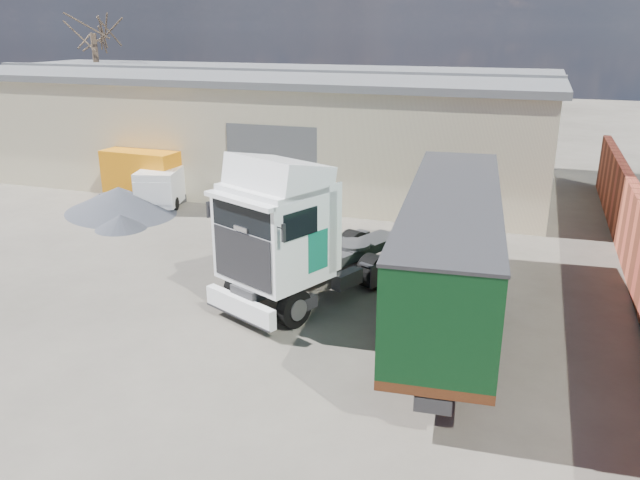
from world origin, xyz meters
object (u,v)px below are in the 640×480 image
(bare_tree, at_px, (91,17))
(orange_skip, at_px, (147,178))
(panel_van, at_px, (166,184))
(tractor_unit, at_px, (297,241))
(box_trailer, at_px, (451,244))

(bare_tree, distance_m, orange_skip, 15.88)
(bare_tree, height_order, panel_van, bare_tree)
(bare_tree, relative_size, orange_skip, 2.55)
(tractor_unit, bearing_deg, box_trailer, 26.47)
(orange_skip, bearing_deg, panel_van, -5.45)
(tractor_unit, xyz_separation_m, panel_van, (-9.25, 7.97, -0.98))
(box_trailer, bearing_deg, tractor_unit, 177.34)
(bare_tree, relative_size, tractor_unit, 1.41)
(tractor_unit, height_order, orange_skip, tractor_unit)
(tractor_unit, relative_size, orange_skip, 1.81)
(box_trailer, xyz_separation_m, panel_van, (-13.41, 7.79, -1.30))
(box_trailer, relative_size, panel_van, 2.50)
(bare_tree, distance_m, panel_van, 16.72)
(box_trailer, bearing_deg, bare_tree, 138.29)
(bare_tree, distance_m, tractor_unit, 28.02)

